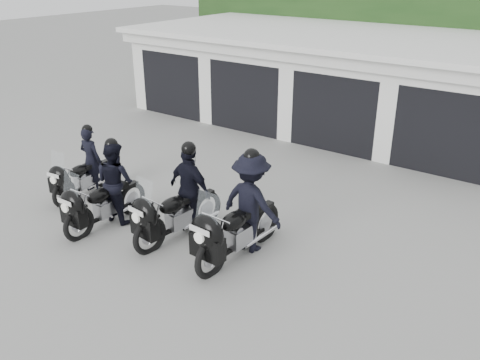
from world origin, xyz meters
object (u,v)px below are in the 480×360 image
Objects in this scene: police_bike_c at (183,196)px; police_bike_d at (245,210)px; police_bike_a at (83,168)px; police_bike_b at (109,188)px.

police_bike_c is 0.95× the size of police_bike_d.
police_bike_d is (4.56, 0.10, 0.22)m from police_bike_a.
police_bike_b reaches higher than police_bike_a.
police_bike_c is at bearing -171.14° from police_bike_d.
police_bike_b is 3.06m from police_bike_d.
police_bike_a is 0.85× the size of police_bike_c.
police_bike_c is (3.17, -0.05, 0.17)m from police_bike_a.
police_bike_a is 0.90× the size of police_bike_b.
police_bike_d reaches higher than police_bike_a.
police_bike_b is at bearing -164.54° from police_bike_d.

